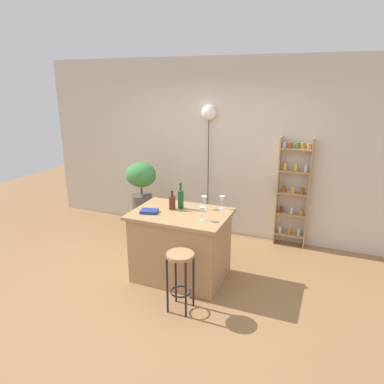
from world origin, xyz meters
TOP-DOWN VIEW (x-y plane):
  - ground at (0.00, 0.00)m, footprint 12.00×12.00m
  - back_wall at (0.00, 1.95)m, footprint 6.40×0.10m
  - kitchen_counter at (0.00, 0.30)m, footprint 1.19×0.84m
  - bar_stool at (0.28, -0.34)m, footprint 0.30×0.30m
  - spice_shelf at (1.16, 1.81)m, footprint 0.47×0.15m
  - plant_stool at (-1.11, 1.26)m, footprint 0.33×0.33m
  - potted_plant at (-1.11, 1.26)m, footprint 0.49×0.44m
  - bottle_olive_oil at (-0.15, 0.37)m, footprint 0.08×0.08m
  - bottle_spirits_clear at (-0.06, 0.45)m, footprint 0.07×0.07m
  - wine_glass_left at (0.22, 0.55)m, footprint 0.07×0.07m
  - wine_glass_center at (0.33, 0.17)m, footprint 0.07×0.07m
  - wine_glass_right at (0.43, 0.64)m, footprint 0.07×0.07m
  - cookbook at (-0.35, 0.15)m, footprint 0.24×0.20m
  - pendant_globe_light at (-0.20, 1.84)m, footprint 0.23×0.23m

SIDE VIEW (x-z plane):
  - ground at x=0.00m, z-range 0.00..0.00m
  - plant_stool at x=-1.11m, z-range 0.00..0.44m
  - kitchen_counter at x=0.00m, z-range 0.00..0.89m
  - bar_stool at x=0.28m, z-range 0.15..0.84m
  - spice_shelf at x=1.16m, z-range 0.06..1.73m
  - cookbook at x=-0.35m, z-range 0.88..0.92m
  - potted_plant at x=-1.11m, z-range 0.53..1.31m
  - bottle_olive_oil at x=-0.15m, z-range 0.85..1.09m
  - wine_glass_left at x=0.22m, z-range 0.92..1.08m
  - wine_glass_center at x=0.33m, z-range 0.92..1.08m
  - wine_glass_right at x=0.43m, z-range 0.92..1.08m
  - bottle_spirits_clear at x=-0.06m, z-range 0.84..1.17m
  - back_wall at x=0.00m, z-range 0.00..2.80m
  - pendant_globe_light at x=-0.20m, z-range 0.91..2.99m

